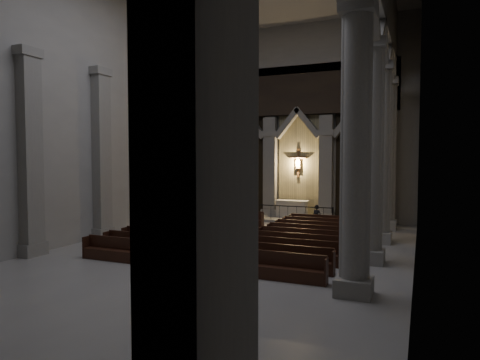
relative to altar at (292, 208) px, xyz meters
The scene contains 11 objects.
room 13.10m from the altar, 88.87° to the right, with size 24.00×24.10×12.00m.
sanctuary_wall 5.97m from the altar, 62.58° to the left, with size 14.00×0.77×12.00m.
right_arcade 13.41m from the altar, 59.69° to the right, with size 1.00×24.00×12.00m.
left_pilasters 10.54m from the altar, 130.63° to the right, with size 0.60×13.00×8.03m.
sanctuary_step 0.81m from the altar, 66.82° to the right, with size 8.50×2.60×0.15m, color gray.
altar is the anchor object (origin of this frame).
altar_rail 1.63m from the altar, 82.25° to the right, with size 5.33×0.09×1.05m.
candle_stand_left 2.73m from the altar, 150.75° to the right, with size 0.24×0.24×1.41m.
candle_stand_right 3.67m from the altar, 26.14° to the right, with size 0.24×0.24×1.45m.
pews 8.40m from the altar, 88.50° to the right, with size 9.27×9.61×0.86m.
worshipper 4.11m from the altar, 55.50° to the right, with size 0.49×0.32×1.34m, color black.
Camera 1 is at (7.17, -14.52, 3.83)m, focal length 32.00 mm.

